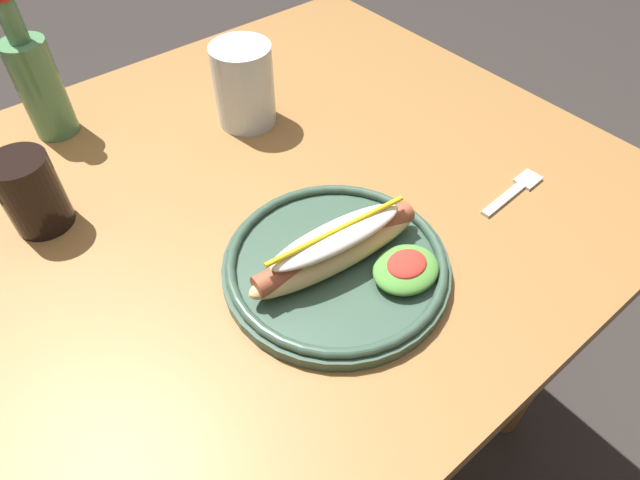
% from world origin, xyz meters
% --- Properties ---
extents(ground_plane, '(8.00, 8.00, 0.00)m').
position_xyz_m(ground_plane, '(0.00, 0.00, 0.00)').
color(ground_plane, '#2D2826').
extents(dining_table, '(1.10, 0.84, 0.74)m').
position_xyz_m(dining_table, '(0.00, 0.00, 0.63)').
color(dining_table, olive).
rests_on(dining_table, ground_plane).
extents(hot_dog_plate, '(0.27, 0.27, 0.08)m').
position_xyz_m(hot_dog_plate, '(0.05, -0.18, 0.76)').
color(hot_dog_plate, '#334C3D').
rests_on(hot_dog_plate, dining_table).
extents(fork, '(0.12, 0.03, 0.00)m').
position_xyz_m(fork, '(0.33, -0.22, 0.74)').
color(fork, silver).
rests_on(fork, dining_table).
extents(soda_cup, '(0.07, 0.07, 0.10)m').
position_xyz_m(soda_cup, '(-0.19, 0.12, 0.79)').
color(soda_cup, black).
rests_on(soda_cup, dining_table).
extents(extra_cup, '(0.09, 0.09, 0.12)m').
position_xyz_m(extra_cup, '(0.14, 0.15, 0.80)').
color(extra_cup, silver).
rests_on(extra_cup, dining_table).
extents(glass_bottle, '(0.06, 0.06, 0.22)m').
position_xyz_m(glass_bottle, '(-0.11, 0.31, 0.82)').
color(glass_bottle, '#4C7F51').
rests_on(glass_bottle, dining_table).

